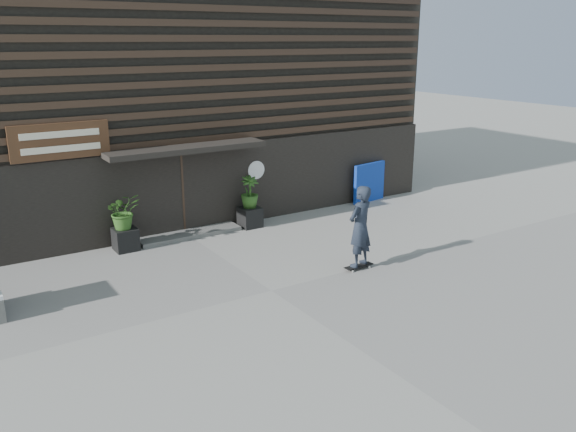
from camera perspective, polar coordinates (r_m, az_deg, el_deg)
ground at (r=13.43m, az=-1.61°, el=-7.20°), size 80.00×80.00×0.00m
entrance_step at (r=17.26m, az=-9.51°, el=-1.69°), size 3.00×0.80×0.12m
planter_pot_left at (r=16.40m, az=-15.37°, el=-2.17°), size 0.60×0.60×0.60m
bamboo_left at (r=16.18m, az=-15.58°, el=0.44°), size 0.86×0.75×0.96m
planter_pot_right at (r=17.80m, az=-3.68°, el=-0.10°), size 0.60×0.60×0.60m
bamboo_right at (r=17.59m, az=-3.73°, el=2.33°), size 0.54×0.54×0.96m
blue_tarp at (r=20.64m, az=7.82°, el=3.21°), size 1.44×0.35×1.35m
building at (r=21.50m, az=-15.85°, el=12.24°), size 18.00×11.00×8.00m
skateboarder at (r=14.36m, az=6.96°, el=-1.02°), size 0.84×0.67×2.11m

